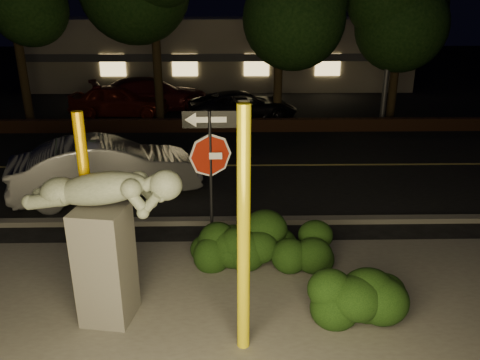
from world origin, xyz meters
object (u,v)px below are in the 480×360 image
(yellow_pole_left, at_px, (90,217))
(parked_car_darkred, at_px, (152,95))
(parked_car_red, at_px, (119,101))
(yellow_pole_right, at_px, (244,237))
(signpost, at_px, (210,156))
(sculpture, at_px, (104,229))
(parked_car_dark, at_px, (243,106))
(silver_sedan, at_px, (106,168))

(yellow_pole_left, distance_m, parked_car_darkred, 15.55)
(parked_car_darkred, bearing_deg, yellow_pole_left, 164.64)
(yellow_pole_left, distance_m, parked_car_red, 14.57)
(yellow_pole_right, height_order, signpost, yellow_pole_right)
(yellow_pole_left, height_order, parked_car_red, yellow_pole_left)
(sculpture, height_order, parked_car_red, sculpture)
(parked_car_darkred, distance_m, parked_car_dark, 4.72)
(yellow_pole_right, relative_size, sculpture, 1.41)
(parked_car_dark, bearing_deg, sculpture, 158.31)
(sculpture, distance_m, parked_car_dark, 13.82)
(sculpture, distance_m, silver_sedan, 5.32)
(yellow_pole_left, distance_m, sculpture, 0.37)
(yellow_pole_left, xyz_separation_m, signpost, (1.76, 1.71, 0.43))
(yellow_pole_left, bearing_deg, parked_car_red, 101.04)
(sculpture, bearing_deg, parked_car_dark, 89.11)
(signpost, relative_size, parked_car_darkred, 0.53)
(yellow_pole_left, bearing_deg, silver_sedan, 101.98)
(parked_car_darkred, bearing_deg, parked_car_dark, -137.63)
(yellow_pole_right, relative_size, signpost, 1.22)
(parked_car_red, distance_m, parked_car_darkred, 1.72)
(sculpture, bearing_deg, parked_car_darkred, 105.75)
(yellow_pole_left, distance_m, yellow_pole_right, 2.49)
(silver_sedan, relative_size, parked_car_red, 1.08)
(yellow_pole_right, distance_m, parked_car_darkred, 16.88)
(yellow_pole_right, bearing_deg, parked_car_red, 108.46)
(yellow_pole_left, bearing_deg, yellow_pole_right, -22.58)
(parked_car_red, relative_size, parked_car_darkred, 0.79)
(parked_car_dark, bearing_deg, signpost, 163.85)
(yellow_pole_left, distance_m, silver_sedan, 5.04)
(signpost, xyz_separation_m, silver_sedan, (-2.79, 3.15, -1.29))
(sculpture, bearing_deg, yellow_pole_right, -10.16)
(sculpture, relative_size, silver_sedan, 0.54)
(yellow_pole_left, xyz_separation_m, silver_sedan, (-1.03, 4.86, -0.86))
(parked_car_red, bearing_deg, yellow_pole_right, -158.63)
(signpost, distance_m, sculpture, 2.51)
(yellow_pole_left, height_order, parked_car_darkred, yellow_pole_left)
(yellow_pole_right, bearing_deg, sculpture, 160.63)
(yellow_pole_left, bearing_deg, signpost, 44.10)
(yellow_pole_right, height_order, parked_car_darkred, yellow_pole_right)
(signpost, xyz_separation_m, sculpture, (-1.49, -1.95, -0.50))
(signpost, height_order, sculpture, signpost)
(silver_sedan, bearing_deg, signpost, -157.09)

